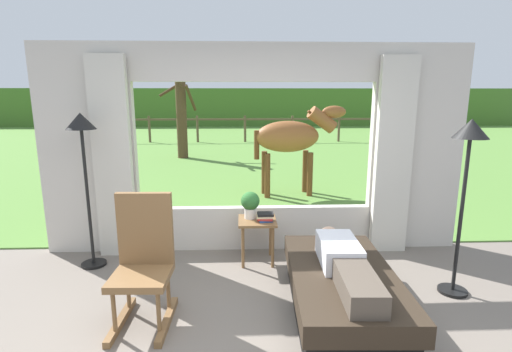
% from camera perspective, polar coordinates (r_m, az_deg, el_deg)
% --- Properties ---
extents(back_wall_with_window, '(5.20, 0.12, 2.55)m').
position_cam_1_polar(back_wall_with_window, '(4.70, -0.22, 3.54)').
color(back_wall_with_window, beige).
rests_on(back_wall_with_window, ground_plane).
extents(curtain_panel_left, '(0.44, 0.10, 2.40)m').
position_cam_1_polar(curtain_panel_left, '(4.81, -20.71, 2.37)').
color(curtain_panel_left, beige).
rests_on(curtain_panel_left, ground_plane).
extents(curtain_panel_right, '(0.44, 0.10, 2.40)m').
position_cam_1_polar(curtain_panel_right, '(4.93, 19.91, 2.64)').
color(curtain_panel_right, beige).
rests_on(curtain_panel_right, ground_plane).
extents(outdoor_pasture_lawn, '(36.00, 21.68, 0.02)m').
position_cam_1_polar(outdoor_pasture_lawn, '(15.67, -1.62, 4.88)').
color(outdoor_pasture_lawn, '#568438').
rests_on(outdoor_pasture_lawn, ground_plane).
extents(distant_hill_ridge, '(36.00, 2.00, 2.40)m').
position_cam_1_polar(distant_hill_ridge, '(25.40, -1.89, 10.28)').
color(distant_hill_ridge, '#456E29').
rests_on(distant_hill_ridge, ground_plane).
extents(recliner_sofa, '(0.97, 1.73, 0.42)m').
position_cam_1_polar(recliner_sofa, '(3.65, 12.66, -16.43)').
color(recliner_sofa, black).
rests_on(recliner_sofa, ground_plane).
extents(reclining_person, '(0.36, 1.43, 0.22)m').
position_cam_1_polar(reclining_person, '(3.47, 13.11, -12.40)').
color(reclining_person, silver).
rests_on(reclining_person, recliner_sofa).
extents(rocking_chair, '(0.49, 0.69, 1.12)m').
position_cam_1_polar(rocking_chair, '(3.50, -16.51, -12.03)').
color(rocking_chair, brown).
rests_on(rocking_chair, ground_plane).
extents(side_table, '(0.44, 0.44, 0.52)m').
position_cam_1_polar(side_table, '(4.49, 0.19, -7.70)').
color(side_table, brown).
rests_on(side_table, ground_plane).
extents(potted_plant, '(0.22, 0.22, 0.32)m').
position_cam_1_polar(potted_plant, '(4.46, -0.87, -4.10)').
color(potted_plant, silver).
rests_on(potted_plant, side_table).
extents(book_stack, '(0.20, 0.16, 0.10)m').
position_cam_1_polar(book_stack, '(4.40, 1.39, -6.14)').
color(book_stack, '#23478C').
rests_on(book_stack, side_table).
extents(floor_lamp_left, '(0.32, 0.32, 1.76)m').
position_cam_1_polar(floor_lamp_left, '(4.57, -24.58, 4.38)').
color(floor_lamp_left, black).
rests_on(floor_lamp_left, ground_plane).
extents(floor_lamp_right, '(0.32, 0.32, 1.73)m').
position_cam_1_polar(floor_lamp_right, '(4.06, 29.24, 2.79)').
color(floor_lamp_right, black).
rests_on(floor_lamp_right, ground_plane).
extents(horse, '(1.81, 0.71, 1.73)m').
position_cam_1_polar(horse, '(7.38, 5.38, 5.82)').
color(horse, brown).
rests_on(horse, outdoor_pasture_lawn).
extents(pasture_tree, '(1.29, 1.13, 2.93)m').
position_cam_1_polar(pasture_tree, '(12.11, -11.15, 9.79)').
color(pasture_tree, '#4C3823').
rests_on(pasture_tree, outdoor_pasture_lawn).
extents(pasture_fence_line, '(16.10, 0.10, 1.10)m').
position_cam_1_polar(pasture_fence_line, '(16.13, -1.66, 7.71)').
color(pasture_fence_line, brown).
rests_on(pasture_fence_line, outdoor_pasture_lawn).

